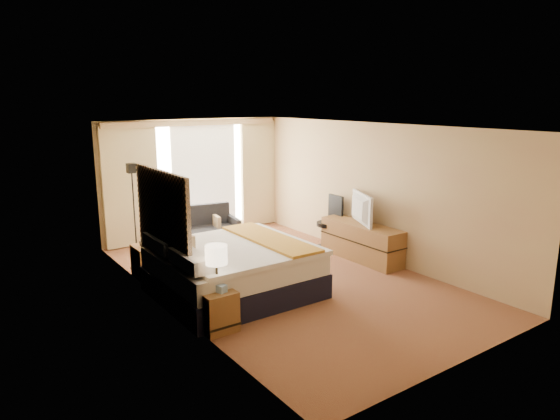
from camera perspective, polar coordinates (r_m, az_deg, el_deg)
floor at (r=8.70m, az=0.44°, el=-7.78°), size 4.20×7.00×0.02m
ceiling at (r=8.17m, az=0.47°, el=9.57°), size 4.20×7.00×0.02m
wall_back at (r=11.32m, az=-9.93°, el=3.63°), size 4.20×0.02×2.60m
wall_front at (r=5.95m, az=20.57°, el=-5.19°), size 4.20×0.02×2.60m
wall_left at (r=7.35m, az=-12.99°, el=-1.37°), size 0.02×7.00×2.60m
wall_right at (r=9.69m, az=10.62°, el=2.10°), size 0.02×7.00×2.60m
headboard at (r=7.55m, az=-13.28°, el=-1.17°), size 0.06×1.85×1.50m
nightstand_left at (r=6.86m, az=-7.33°, el=-11.22°), size 0.45×0.52×0.55m
nightstand_right at (r=9.01m, az=-14.84°, el=-5.64°), size 0.45×0.52×0.55m
media_dresser at (r=9.72m, az=9.27°, el=-3.58°), size 0.50×1.80×0.70m
window at (r=11.40m, az=-8.73°, el=3.84°), size 2.30×0.02×2.30m
curtains at (r=11.20m, az=-9.71°, el=4.11°), size 4.12×0.19×2.56m
bed at (r=7.94m, az=-5.39°, el=-6.75°), size 2.30×2.10×1.12m
loveseat at (r=10.63m, az=-8.55°, el=-2.56°), size 1.44×0.92×0.84m
floor_lamp at (r=10.26m, az=-16.47°, el=2.20°), size 0.23×0.23×1.80m
desk_chair at (r=10.30m, az=5.76°, el=-1.74°), size 0.54×0.54×1.10m
lamp_left at (r=6.59m, az=-7.30°, el=-5.20°), size 0.29×0.29×0.62m
lamp_right at (r=8.84m, az=-14.89°, el=-1.22°), size 0.27×0.27×0.56m
tissue_box at (r=6.66m, az=-6.69°, el=-8.92°), size 0.14×0.14×0.10m
telephone at (r=8.96m, az=-14.96°, el=-3.65°), size 0.25×0.22×0.08m
television at (r=9.60m, az=8.79°, el=0.19°), size 0.55×0.97×0.58m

